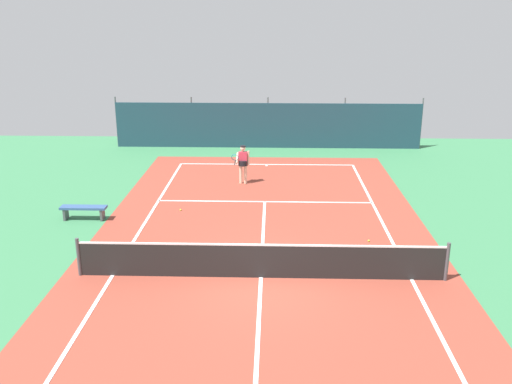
# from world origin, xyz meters

# --- Properties ---
(ground_plane) EXTENTS (36.00, 36.00, 0.00)m
(ground_plane) POSITION_xyz_m (0.00, 0.00, 0.00)
(ground_plane) COLOR #387A4C
(court_surface) EXTENTS (11.02, 26.60, 0.01)m
(court_surface) POSITION_xyz_m (0.00, 0.00, 0.00)
(court_surface) COLOR brown
(court_surface) RESTS_ON ground
(tennis_net) EXTENTS (10.12, 0.10, 1.10)m
(tennis_net) POSITION_xyz_m (0.00, 0.00, 0.51)
(tennis_net) COLOR black
(tennis_net) RESTS_ON ground
(back_fence) EXTENTS (16.30, 0.98, 2.70)m
(back_fence) POSITION_xyz_m (-0.00, 15.91, 0.67)
(back_fence) COLOR #1E3D4C
(back_fence) RESTS_ON ground
(tennis_player) EXTENTS (0.74, 0.74, 1.64)m
(tennis_player) POSITION_xyz_m (-0.97, 8.81, 0.96)
(tennis_player) COLOR beige
(tennis_player) RESTS_ON ground
(tennis_ball_near_player) EXTENTS (0.07, 0.07, 0.07)m
(tennis_ball_near_player) POSITION_xyz_m (-0.90, 10.22, 0.03)
(tennis_ball_near_player) COLOR #CCDB33
(tennis_ball_near_player) RESTS_ON ground
(tennis_ball_midcourt) EXTENTS (0.07, 0.07, 0.07)m
(tennis_ball_midcourt) POSITION_xyz_m (3.37, 2.61, 0.03)
(tennis_ball_midcourt) COLOR #CCDB33
(tennis_ball_midcourt) RESTS_ON ground
(tennis_ball_by_sideline) EXTENTS (0.07, 0.07, 0.07)m
(tennis_ball_by_sideline) POSITION_xyz_m (-3.08, 5.31, 0.03)
(tennis_ball_by_sideline) COLOR #CCDB33
(tennis_ball_by_sideline) RESTS_ON ground
(parked_car) EXTENTS (2.06, 4.22, 1.68)m
(parked_car) POSITION_xyz_m (1.73, 18.30, 0.84)
(parked_car) COLOR navy
(parked_car) RESTS_ON ground
(courtside_bench) EXTENTS (1.60, 0.40, 0.49)m
(courtside_bench) POSITION_xyz_m (-6.31, 4.30, 0.37)
(courtside_bench) COLOR #335184
(courtside_bench) RESTS_ON ground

